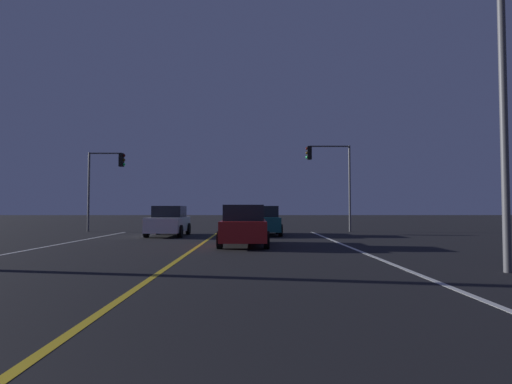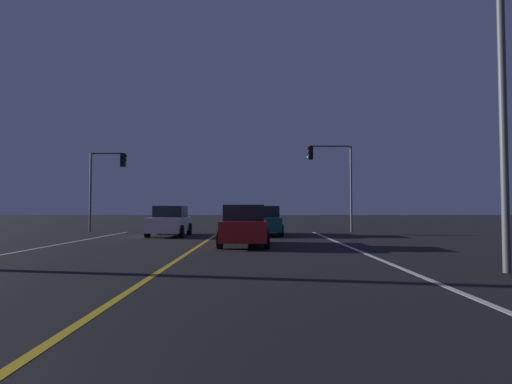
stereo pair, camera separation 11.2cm
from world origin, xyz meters
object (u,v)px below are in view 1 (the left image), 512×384
(car_oncoming, at_px, (169,221))
(street_lamp_right_near, at_px, (480,67))
(car_ahead_far, at_px, (264,221))
(traffic_light_near_right, at_px, (329,168))
(traffic_light_near_left, at_px, (106,173))
(car_lead_same_lane, at_px, (244,226))

(car_oncoming, height_order, street_lamp_right_near, street_lamp_right_near)
(car_ahead_far, distance_m, traffic_light_near_right, 6.69)
(car_oncoming, bearing_deg, car_ahead_far, 97.65)
(car_ahead_far, height_order, car_oncoming, same)
(car_oncoming, distance_m, traffic_light_near_left, 7.33)
(car_ahead_far, relative_size, car_oncoming, 1.00)
(traffic_light_near_left, bearing_deg, car_lead_same_lane, -47.83)
(traffic_light_near_right, bearing_deg, car_ahead_far, 37.75)
(car_lead_same_lane, bearing_deg, traffic_light_near_right, -27.77)
(car_oncoming, height_order, car_lead_same_lane, same)
(street_lamp_right_near, bearing_deg, traffic_light_near_right, -88.51)
(car_lead_same_lane, distance_m, street_lamp_right_near, 10.28)
(traffic_light_near_left, bearing_deg, car_ahead_far, -18.42)
(car_ahead_far, distance_m, traffic_light_near_left, 11.52)
(car_lead_same_lane, bearing_deg, traffic_light_near_left, 42.17)
(traffic_light_near_left, relative_size, street_lamp_right_near, 0.68)
(car_lead_same_lane, bearing_deg, car_ahead_far, -8.17)
(traffic_light_near_right, bearing_deg, street_lamp_right_near, 91.49)
(car_ahead_far, distance_m, car_oncoming, 5.46)
(car_ahead_far, height_order, traffic_light_near_left, traffic_light_near_left)
(traffic_light_near_right, bearing_deg, car_lead_same_lane, 62.23)
(car_lead_same_lane, xyz_separation_m, street_lamp_right_near, (5.99, -7.21, 4.21))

